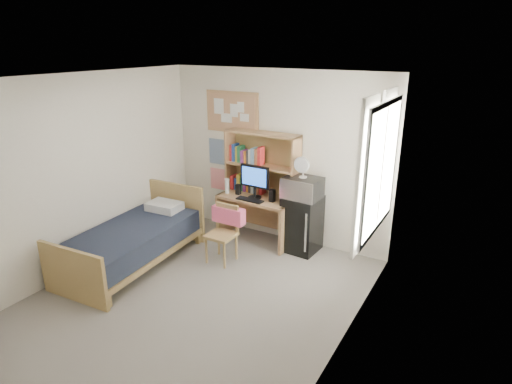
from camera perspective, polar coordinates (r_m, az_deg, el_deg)
The scene contains 26 objects.
floor at distance 5.42m, azimuth -8.05°, elevation -13.92°, with size 3.60×4.20×0.02m, color gray.
ceiling at distance 4.56m, azimuth -9.62°, elevation 14.70°, with size 3.60×4.20×0.02m, color silver.
wall_back at distance 6.52m, azimuth 2.76°, elevation 4.70°, with size 3.60×0.04×2.60m, color white.
wall_front at distance 3.61m, azimuth -30.27°, elevation -10.75°, with size 3.60×0.04×2.60m, color white.
wall_left at distance 6.08m, azimuth -22.19°, elevation 2.16°, with size 0.04×4.20×2.60m, color white.
wall_right at distance 4.03m, azimuth 11.82°, elevation -5.24°, with size 0.04×4.20×2.60m, color white.
window_unit at distance 5.03m, azimuth 15.92°, elevation 3.05°, with size 0.10×1.40×1.70m, color white.
curtain_left at distance 4.67m, azimuth 14.31°, elevation 1.94°, with size 0.04×0.55×1.70m, color silver.
curtain_right at distance 5.42m, azimuth 16.71°, elevation 4.11°, with size 0.04×0.55×1.70m, color silver.
bulletin_board at distance 6.77m, azimuth -3.19°, elevation 10.59°, with size 0.94×0.03×0.64m, color tan.
poster_wave at distance 7.08m, azimuth -5.24°, elevation 5.40°, with size 0.30×0.01×0.42m, color navy.
poster_japan at distance 7.21m, azimuth -5.13°, elevation 1.78°, with size 0.28×0.01×0.36m, color red.
desk at distance 6.65m, azimuth 0.11°, elevation -3.55°, with size 1.16×0.58×0.72m, color tan.
desk_chair at distance 6.01m, azimuth -4.68°, elevation -5.70°, with size 0.41×0.41×0.82m, color tan.
mini_fridge at distance 6.35m, azimuth 6.13°, elevation -4.23°, with size 0.49×0.49×0.84m, color black.
bed at distance 6.22m, azimuth -16.15°, elevation -6.95°, with size 0.99×1.99×0.55m, color #191F2E.
hutch at distance 6.49m, azimuth 0.80°, elevation 3.78°, with size 1.18×0.30×0.97m, color tan.
monitor at distance 6.38m, azimuth -0.17°, elevation 1.35°, with size 0.47×0.04×0.51m, color black.
keyboard at distance 6.35m, azimuth -0.83°, elevation -1.06°, with size 0.42×0.13×0.02m, color black.
speaker_left at distance 6.59m, azimuth -2.39°, elevation 0.35°, with size 0.07×0.07×0.16m, color black.
speaker_right at distance 6.29m, azimuth 2.15°, elevation -0.48°, with size 0.08×0.08×0.19m, color black.
water_bottle at distance 6.65m, azimuth -3.87°, elevation 0.80°, with size 0.07×0.07×0.23m, color silver.
hoodie at distance 6.07m, azimuth -3.67°, elevation -3.09°, with size 0.49×0.15×0.23m, color #FA5F89.
microwave at distance 6.13m, azimuth 6.24°, elevation 0.59°, with size 0.52×0.39×0.30m, color silver.
desk_fan at distance 6.04m, azimuth 6.33°, elevation 3.18°, with size 0.22×0.22×0.28m, color silver.
pillow at distance 6.60m, azimuth -12.11°, elevation -1.87°, with size 0.50×0.35×0.12m, color silver.
Camera 1 is at (2.88, -3.51, 2.95)m, focal length 30.00 mm.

